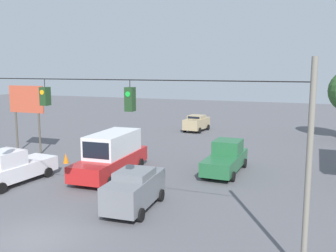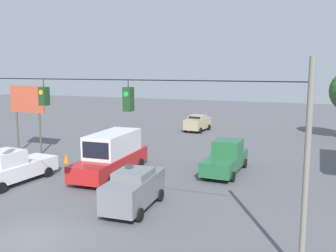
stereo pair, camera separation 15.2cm
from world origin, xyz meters
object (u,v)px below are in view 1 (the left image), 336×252
object	(u,v)px
pickup_truck_white_parked_shoulder	(12,168)
sedan_tan_withflow_deep	(197,123)
roadside_billboard	(27,105)
pickup_truck_green_oncoming_far	(226,158)
traffic_cone_fourth	(87,151)
traffic_cone_nearest	(8,179)
traffic_cone_third	(66,158)
overhead_signal_span	(47,128)
box_truck_red_withflow_mid	(112,154)
traffic_cone_farthest	(122,139)
traffic_cone_second	(40,167)
traffic_cone_fifth	(105,144)
sedan_grey_crossing_near	(135,189)

from	to	relation	value
pickup_truck_white_parked_shoulder	sedan_tan_withflow_deep	bearing A→B (deg)	-101.51
roadside_billboard	sedan_tan_withflow_deep	bearing A→B (deg)	-121.67
pickup_truck_green_oncoming_far	traffic_cone_fourth	world-z (taller)	pickup_truck_green_oncoming_far
traffic_cone_nearest	traffic_cone_third	size ratio (longest dim) A/B	1.00
overhead_signal_span	traffic_cone_third	xyz separation A→B (m)	(6.52, -9.76, -4.10)
box_truck_red_withflow_mid	traffic_cone_farthest	bearing A→B (deg)	-64.92
overhead_signal_span	traffic_cone_second	bearing A→B (deg)	-46.97
traffic_cone_fifth	roadside_billboard	size ratio (longest dim) A/B	0.13
traffic_cone_fourth	traffic_cone_fifth	size ratio (longest dim) A/B	1.00
sedan_tan_withflow_deep	box_truck_red_withflow_mid	xyz separation A→B (m)	(0.02, 18.85, 0.43)
pickup_truck_green_oncoming_far	traffic_cone_third	size ratio (longest dim) A/B	7.61
pickup_truck_white_parked_shoulder	traffic_cone_fifth	size ratio (longest dim) A/B	7.70
pickup_truck_green_oncoming_far	box_truck_red_withflow_mid	distance (m)	7.67
traffic_cone_third	traffic_cone_fifth	distance (m)	5.65
sedan_tan_withflow_deep	traffic_cone_fourth	world-z (taller)	sedan_tan_withflow_deep
box_truck_red_withflow_mid	roadside_billboard	size ratio (longest dim) A/B	1.31
sedan_grey_crossing_near	pickup_truck_green_oncoming_far	bearing A→B (deg)	-107.91
sedan_tan_withflow_deep	traffic_cone_fourth	bearing A→B (deg)	72.75
traffic_cone_second	traffic_cone_third	distance (m)	2.80
sedan_grey_crossing_near	traffic_cone_farthest	xyz separation A→B (m)	(8.79, -14.82, -0.67)
box_truck_red_withflow_mid	sedan_grey_crossing_near	xyz separation A→B (m)	(-4.23, 5.07, -0.34)
traffic_cone_fourth	traffic_cone_fifth	xyz separation A→B (m)	(0.13, -3.03, 0.00)
sedan_tan_withflow_deep	traffic_cone_third	distance (m)	18.17
pickup_truck_green_oncoming_far	pickup_truck_white_parked_shoulder	distance (m)	13.71
overhead_signal_span	roadside_billboard	distance (m)	16.29
pickup_truck_green_oncoming_far	traffic_cone_second	world-z (taller)	pickup_truck_green_oncoming_far
traffic_cone_fifth	sedan_grey_crossing_near	bearing A→B (deg)	126.70
overhead_signal_span	traffic_cone_nearest	bearing A→B (deg)	-32.26
traffic_cone_nearest	sedan_tan_withflow_deep	bearing A→B (deg)	-101.48
pickup_truck_white_parked_shoulder	traffic_cone_nearest	world-z (taller)	pickup_truck_white_parked_shoulder
box_truck_red_withflow_mid	roadside_billboard	world-z (taller)	roadside_billboard
traffic_cone_third	traffic_cone_fifth	size ratio (longest dim) A/B	1.00
sedan_tan_withflow_deep	traffic_cone_farthest	world-z (taller)	sedan_tan_withflow_deep
overhead_signal_span	traffic_cone_third	bearing A→B (deg)	-56.27
traffic_cone_fifth	sedan_tan_withflow_deep	bearing A→B (deg)	-111.83
pickup_truck_white_parked_shoulder	traffic_cone_third	size ratio (longest dim) A/B	7.70
pickup_truck_green_oncoming_far	traffic_cone_nearest	world-z (taller)	pickup_truck_green_oncoming_far
sedan_grey_crossing_near	traffic_cone_farthest	bearing A→B (deg)	-59.33
sedan_tan_withflow_deep	traffic_cone_fifth	size ratio (longest dim) A/B	5.49
traffic_cone_third	traffic_cone_fourth	bearing A→B (deg)	-92.26
overhead_signal_span	sedan_grey_crossing_near	xyz separation A→B (m)	(-2.43, -3.38, -3.43)
traffic_cone_third	pickup_truck_green_oncoming_far	bearing A→B (deg)	-170.44
traffic_cone_fifth	pickup_truck_green_oncoming_far	bearing A→B (deg)	162.44
pickup_truck_white_parked_shoulder	traffic_cone_second	bearing A→B (deg)	-88.91
sedan_grey_crossing_near	traffic_cone_nearest	world-z (taller)	sedan_grey_crossing_near
overhead_signal_span	pickup_truck_white_parked_shoulder	distance (m)	8.54
sedan_tan_withflow_deep	traffic_cone_nearest	distance (m)	23.68
traffic_cone_third	traffic_cone_farthest	world-z (taller)	same
sedan_grey_crossing_near	traffic_cone_fourth	size ratio (longest dim) A/B	6.05
pickup_truck_white_parked_shoulder	overhead_signal_span	bearing A→B (deg)	145.88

